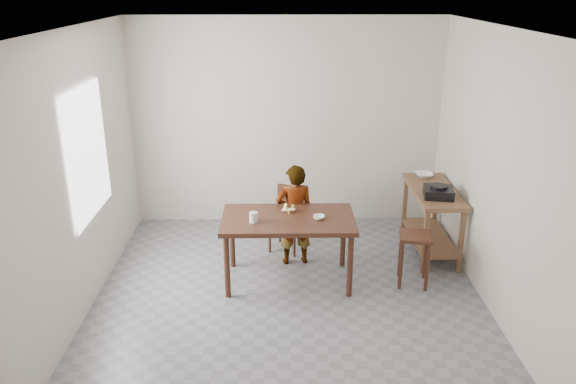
{
  "coord_description": "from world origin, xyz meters",
  "views": [
    {
      "loc": [
        -0.08,
        -5.13,
        3.08
      ],
      "look_at": [
        0.0,
        0.4,
        1.0
      ],
      "focal_mm": 35.0,
      "sensor_mm": 36.0,
      "label": 1
    }
  ],
  "objects_px": {
    "dining_table": "(288,250)",
    "prep_counter": "(431,220)",
    "dining_chair": "(287,220)",
    "child": "(295,215)",
    "stool": "(414,259)"
  },
  "relations": [
    {
      "from": "child",
      "to": "prep_counter",
      "type": "bearing_deg",
      "value": -179.24
    },
    {
      "from": "dining_table",
      "to": "stool",
      "type": "bearing_deg",
      "value": -3.52
    },
    {
      "from": "dining_chair",
      "to": "stool",
      "type": "relative_size",
      "value": 1.32
    },
    {
      "from": "prep_counter",
      "to": "stool",
      "type": "xyz_separation_m",
      "value": [
        -0.37,
        -0.78,
        -0.11
      ]
    },
    {
      "from": "dining_table",
      "to": "dining_chair",
      "type": "xyz_separation_m",
      "value": [
        -0.0,
        0.77,
        0.01
      ]
    },
    {
      "from": "prep_counter",
      "to": "dining_chair",
      "type": "height_order",
      "value": "prep_counter"
    },
    {
      "from": "dining_table",
      "to": "prep_counter",
      "type": "distance_m",
      "value": 1.86
    },
    {
      "from": "child",
      "to": "stool",
      "type": "height_order",
      "value": "child"
    },
    {
      "from": "dining_table",
      "to": "prep_counter",
      "type": "height_order",
      "value": "prep_counter"
    },
    {
      "from": "child",
      "to": "stool",
      "type": "bearing_deg",
      "value": 149.37
    },
    {
      "from": "dining_chair",
      "to": "prep_counter",
      "type": "bearing_deg",
      "value": 20.21
    },
    {
      "from": "dining_table",
      "to": "stool",
      "type": "height_order",
      "value": "dining_table"
    },
    {
      "from": "child",
      "to": "dining_chair",
      "type": "height_order",
      "value": "child"
    },
    {
      "from": "prep_counter",
      "to": "child",
      "type": "relative_size",
      "value": 1.01
    },
    {
      "from": "prep_counter",
      "to": "stool",
      "type": "height_order",
      "value": "prep_counter"
    }
  ]
}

